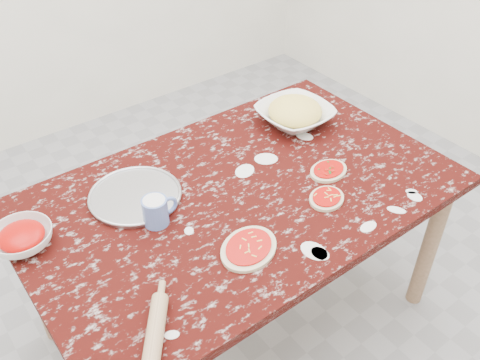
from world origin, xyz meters
name	(u,v)px	position (x,y,z in m)	size (l,w,h in m)	color
ground	(240,315)	(0.00, 0.00, 0.00)	(4.00, 4.00, 0.00)	gray
worktable	(240,207)	(0.00, 0.00, 0.67)	(1.60, 1.00, 0.75)	black
pizza_tray	(135,196)	(-0.33, 0.20, 0.76)	(0.33, 0.33, 0.01)	#B2B2B7
sauce_bowl	(22,239)	(-0.74, 0.20, 0.78)	(0.20, 0.20, 0.06)	white
cheese_bowl	(295,115)	(0.48, 0.23, 0.79)	(0.31, 0.31, 0.08)	white
flour_mug	(156,211)	(-0.33, 0.04, 0.80)	(0.13, 0.09, 0.10)	#5773BC
pizza_left	(249,248)	(-0.16, -0.26, 0.76)	(0.26, 0.24, 0.02)	beige
pizza_mid	(327,198)	(0.22, -0.23, 0.76)	(0.18, 0.16, 0.02)	beige
pizza_right	(328,171)	(0.34, -0.12, 0.76)	(0.17, 0.14, 0.02)	beige
rolling_pin	(155,333)	(-0.57, -0.37, 0.77)	(0.05, 0.05, 0.25)	tan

